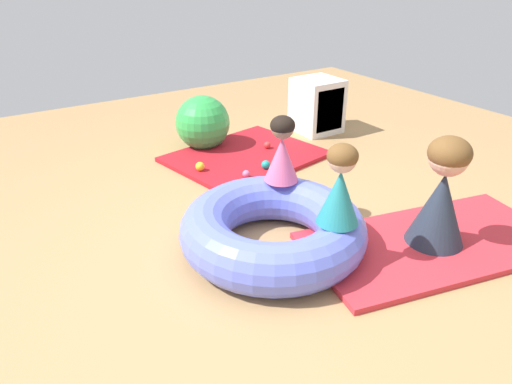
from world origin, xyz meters
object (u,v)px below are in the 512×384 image
(play_ball_red, at_px, (267,145))
(child_in_pink, at_px, (282,150))
(storage_cube, at_px, (318,106))
(inflatable_cushion, at_px, (273,229))
(child_in_teal, at_px, (340,186))
(play_ball_blue, at_px, (360,232))
(play_ball_pink, at_px, (246,174))
(play_ball_teal, at_px, (266,165))
(exercise_ball_large, at_px, (203,123))
(adult_seated, at_px, (442,193))
(play_ball_yellow, at_px, (200,166))

(play_ball_red, bearing_deg, child_in_pink, -119.68)
(play_ball_red, xyz_separation_m, storage_cube, (0.79, 0.21, 0.21))
(inflatable_cushion, xyz_separation_m, child_in_teal, (0.22, -0.35, 0.40))
(inflatable_cushion, distance_m, child_in_pink, 0.56)
(play_ball_blue, bearing_deg, storage_cube, 58.22)
(play_ball_blue, relative_size, play_ball_pink, 1.17)
(play_ball_teal, bearing_deg, exercise_ball_large, 102.69)
(child_in_teal, relative_size, child_in_pink, 1.06)
(adult_seated, bearing_deg, storage_cube, -56.22)
(storage_cube, bearing_deg, child_in_teal, -126.83)
(play_ball_teal, bearing_deg, play_ball_blue, -94.15)
(inflatable_cushion, relative_size, play_ball_blue, 16.11)
(child_in_pink, distance_m, play_ball_pink, 0.84)
(play_ball_red, xyz_separation_m, play_ball_yellow, (-0.78, -0.12, 0.01))
(play_ball_red, relative_size, play_ball_yellow, 0.85)
(play_ball_pink, distance_m, play_ball_yellow, 0.42)
(inflatable_cushion, bearing_deg, play_ball_blue, -22.75)
(exercise_ball_large, bearing_deg, play_ball_red, -42.37)
(play_ball_pink, height_order, play_ball_yellow, play_ball_yellow)
(adult_seated, height_order, exercise_ball_large, adult_seated)
(inflatable_cushion, relative_size, adult_seated, 1.65)
(play_ball_blue, relative_size, exercise_ball_large, 0.14)
(play_ball_teal, height_order, play_ball_yellow, play_ball_yellow)
(inflatable_cushion, bearing_deg, storage_cube, 43.92)
(inflatable_cushion, xyz_separation_m, adult_seated, (0.92, -0.53, 0.23))
(play_ball_pink, bearing_deg, play_ball_blue, -83.15)
(play_ball_blue, bearing_deg, child_in_teal, -160.21)
(play_ball_yellow, xyz_separation_m, exercise_ball_large, (0.32, 0.55, 0.18))
(play_ball_pink, bearing_deg, inflatable_cushion, -112.33)
(play_ball_blue, xyz_separation_m, exercise_ball_large, (-0.09, 2.09, 0.18))
(inflatable_cushion, height_order, play_ball_teal, inflatable_cushion)
(play_ball_teal, distance_m, exercise_ball_large, 0.86)
(play_ball_teal, relative_size, storage_cube, 0.14)
(storage_cube, bearing_deg, adult_seated, -110.08)
(play_ball_blue, relative_size, play_ball_yellow, 0.94)
(child_in_pink, xyz_separation_m, play_ball_yellow, (-0.14, 1.01, -0.46))
(adult_seated, xyz_separation_m, play_ball_pink, (-0.51, 1.51, -0.32))
(play_ball_yellow, bearing_deg, child_in_teal, -87.41)
(adult_seated, xyz_separation_m, exercise_ball_large, (-0.46, 2.39, -0.13))
(child_in_pink, height_order, play_ball_teal, child_in_pink)
(child_in_teal, xyz_separation_m, play_ball_yellow, (-0.08, 1.67, -0.48))
(play_ball_red, bearing_deg, play_ball_teal, -125.37)
(play_ball_pink, bearing_deg, play_ball_red, 41.26)
(play_ball_yellow, bearing_deg, play_ball_blue, -75.17)
(child_in_teal, xyz_separation_m, storage_cube, (1.50, 2.00, -0.28))
(child_in_pink, height_order, play_ball_pink, child_in_pink)
(child_in_teal, height_order, exercise_ball_large, child_in_teal)
(play_ball_pink, relative_size, exercise_ball_large, 0.12)
(play_ball_teal, xyz_separation_m, play_ball_red, (0.28, 0.40, -0.00))
(child_in_teal, bearing_deg, play_ball_teal, -99.99)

